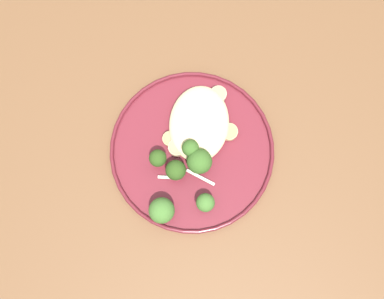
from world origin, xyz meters
name	(u,v)px	position (x,y,z in m)	size (l,w,h in m)	color
ground	(188,196)	(0.00, 0.00, 0.00)	(6.00, 6.00, 0.00)	#665B51
wooden_dining_table	(185,166)	(0.00, 0.00, 0.66)	(1.40, 1.00, 0.74)	brown
dinner_plate	(192,151)	(-0.01, 0.01, 0.75)	(0.29, 0.29, 0.02)	maroon
noodle_bed	(199,123)	(-0.06, 0.02, 0.77)	(0.14, 0.10, 0.03)	beige
seared_scallop_tilted_round	(191,126)	(-0.06, 0.01, 0.76)	(0.03, 0.03, 0.01)	#DBB77A
seared_scallop_large_seared	(218,95)	(-0.12, 0.05, 0.76)	(0.03, 0.03, 0.02)	beige
seared_scallop_front_small	(177,148)	(-0.01, -0.01, 0.76)	(0.03, 0.03, 0.02)	beige
seared_scallop_tiny_bay	(170,139)	(-0.03, -0.03, 0.76)	(0.03, 0.03, 0.01)	#E5C689
seared_scallop_rear_pale	(207,139)	(-0.04, 0.04, 0.76)	(0.03, 0.03, 0.01)	beige
seared_scallop_center_golden	(229,132)	(-0.05, 0.07, 0.76)	(0.03, 0.03, 0.01)	#E5C689
seared_scallop_left_edge	(191,105)	(-0.09, 0.00, 0.76)	(0.03, 0.03, 0.01)	beige
broccoli_floret_beside_noodles	(199,161)	(0.01, 0.03, 0.78)	(0.04, 0.04, 0.06)	#89A356
broccoli_floret_center_pile	(158,158)	(0.01, -0.04, 0.78)	(0.03, 0.03, 0.05)	#89A356
broccoli_floret_left_leaning	(176,170)	(0.03, -0.01, 0.78)	(0.03, 0.03, 0.05)	#7A994C
broccoli_floret_front_edge	(190,148)	(-0.01, 0.01, 0.79)	(0.03, 0.03, 0.05)	#89A356
broccoli_floret_tall_stalk	(162,210)	(0.10, -0.03, 0.78)	(0.04, 0.04, 0.05)	#89A356
broccoli_floret_small_sprig	(205,203)	(0.08, 0.04, 0.78)	(0.03, 0.03, 0.04)	#7A994C
onion_sliver_short_strip	(169,177)	(0.04, -0.02, 0.75)	(0.04, 0.01, 0.00)	silver
onion_sliver_curled_piece	(201,177)	(0.03, 0.03, 0.75)	(0.05, 0.01, 0.00)	silver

